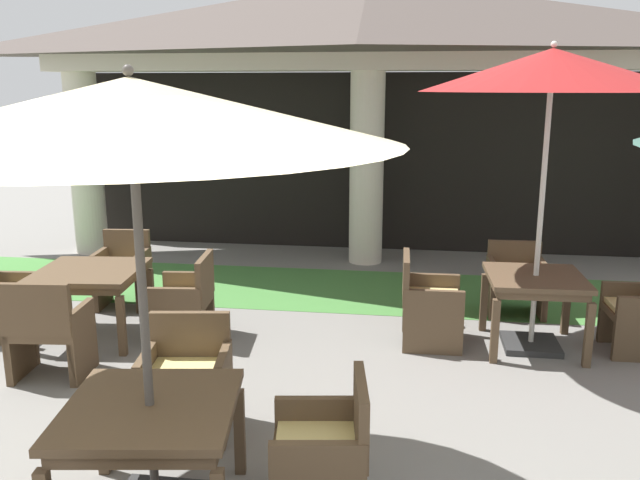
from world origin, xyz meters
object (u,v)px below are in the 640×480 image
Objects in this scene: terracotta_urn at (442,310)px; patio_chair_far_back_east at (186,301)px; patio_table_mid_right at (151,420)px; patio_chair_mid_left_north at (516,280)px; patio_chair_mid_right_east at (324,454)px; patio_table_mid_left at (535,285)px; patio_umbrella_mid_right at (131,116)px; patio_chair_mid_left_west at (428,303)px; patio_umbrella_mid_left at (552,73)px; patio_chair_far_back_south at (48,332)px; patio_table_far_back at (90,278)px; patio_chair_mid_right_north at (187,379)px; patio_chair_far_back_north at (123,272)px.

patio_chair_far_back_east is at bearing -164.00° from terracotta_urn.
patio_chair_mid_left_north is at bearing 56.69° from patio_table_mid_right.
patio_chair_far_back_east is (-3.47, -1.27, 0.01)m from patio_chair_mid_left_north.
patio_chair_far_back_east is at bearing 25.83° from patio_chair_mid_right_east.
patio_table_mid_right is 1.05m from patio_chair_mid_right_east.
patio_table_mid_left is at bearing 90.00° from patio_chair_mid_left_north.
patio_table_mid_right is 1.76m from patio_umbrella_mid_right.
patio_chair_mid_left_west is 3.98m from patio_umbrella_mid_right.
patio_umbrella_mid_left is 7.19× the size of terracotta_urn.
terracotta_urn is (1.84, 3.56, -0.47)m from patio_table_mid_right.
patio_chair_mid_right_east is at bearing 8.24° from patio_table_mid_right.
patio_chair_mid_left_west is at bearing 15.72° from patio_chair_far_back_south.
patio_table_far_back is (-4.47, -0.34, -2.03)m from patio_umbrella_mid_left.
patio_chair_mid_right_north is at bearing -144.34° from patio_table_mid_left.
patio_chair_far_back_east is 1.40m from patio_chair_far_back_south.
patio_chair_far_back_north is (-1.72, 2.68, 0.00)m from patio_chair_mid_right_north.
patio_chair_mid_left_north is (-0.02, 1.02, -2.28)m from patio_umbrella_mid_left.
patio_chair_mid_left_west is (-1.03, -0.02, -0.23)m from patio_table_mid_left.
patio_chair_mid_right_north is at bearing -30.70° from patio_chair_far_back_south.
patio_table_far_back is 3.74m from terracotta_urn.
patio_chair_far_back_east is (0.98, 0.10, -0.23)m from patio_table_far_back.
patio_table_mid_right is (-1.67, -3.03, 0.22)m from patio_chair_mid_left_west.
patio_chair_mid_left_north is 0.28× the size of patio_umbrella_mid_right.
patio_umbrella_mid_left is at bearing -30.48° from terracotta_urn.
patio_umbrella_mid_left is (-0.00, 0.00, 2.02)m from patio_table_mid_left.
patio_umbrella_mid_left is at bearing 4.41° from patio_table_far_back.
patio_umbrella_mid_left reaches higher than patio_chair_far_back_east.
patio_table_mid_left is at bearing -91.51° from patio_chair_far_back_east.
patio_chair_mid_left_west is 2.24× the size of terracotta_urn.
terracotta_urn is (1.84, 3.56, -2.23)m from patio_umbrella_mid_right.
patio_umbrella_mid_right is at bearing 55.45° from patio_chair_mid_left_north.
patio_umbrella_mid_right is at bearing 90.00° from patio_chair_mid_right_east.
patio_umbrella_mid_right is 3.31× the size of patio_chair_far_back_east.
patio_table_mid_right is at bearing 126.87° from patio_umbrella_mid_right.
patio_chair_mid_right_north is 3.18m from patio_chair_far_back_north.
patio_chair_mid_right_north is at bearing -43.20° from patio_chair_mid_left_west.
patio_chair_mid_right_north is 0.98× the size of patio_chair_far_back_north.
patio_chair_mid_right_east is at bearing 123.52° from patio_chair_far_back_north.
patio_chair_mid_right_north is 1.91m from patio_chair_far_back_east.
patio_table_far_back is at bearing -175.59° from patio_umbrella_mid_left.
patio_chair_mid_left_west is 1.03× the size of patio_chair_far_back_north.
patio_umbrella_mid_right is at bearing -131.50° from patio_umbrella_mid_left.
patio_table_mid_left is 1.06m from patio_chair_mid_left_west.
patio_umbrella_mid_left reaches higher than patio_chair_mid_right_east.
patio_chair_mid_left_west is 0.98× the size of patio_chair_far_back_south.
terracotta_urn is at bearing -136.20° from patio_chair_mid_right_north.
patio_chair_mid_right_north is at bearing 45.04° from patio_chair_mid_right_east.
patio_umbrella_mid_right reaches higher than patio_chair_mid_right_north.
patio_chair_far_back_east is 0.94× the size of patio_chair_far_back_south.
patio_table_mid_left is 4.62m from patio_chair_far_back_north.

